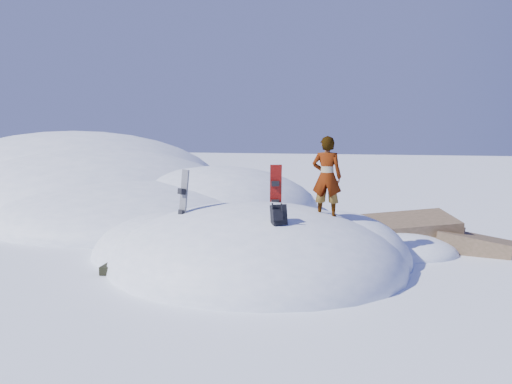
% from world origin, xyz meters
% --- Properties ---
extents(ground, '(120.00, 120.00, 0.00)m').
position_xyz_m(ground, '(0.00, 0.00, 0.00)').
color(ground, white).
rests_on(ground, ground).
extents(snow_mound, '(8.00, 6.00, 3.00)m').
position_xyz_m(snow_mound, '(-0.17, 0.24, 0.00)').
color(snow_mound, white).
rests_on(snow_mound, ground).
extents(snow_ridge, '(21.50, 18.50, 6.40)m').
position_xyz_m(snow_ridge, '(-10.43, 9.85, 0.00)').
color(snow_ridge, white).
rests_on(snow_ridge, ground).
extents(rock_outcrop, '(4.68, 4.41, 1.68)m').
position_xyz_m(rock_outcrop, '(3.72, 3.01, 0.01)').
color(rock_outcrop, brown).
rests_on(rock_outcrop, ground).
extents(snowboard_red, '(0.31, 0.24, 1.53)m').
position_xyz_m(snowboard_red, '(0.31, 0.80, 1.61)').
color(snowboard_red, red).
rests_on(snowboard_red, snow_mound).
extents(snowboard_dark, '(0.36, 0.35, 1.63)m').
position_xyz_m(snowboard_dark, '(-1.55, -0.57, 1.50)').
color(snowboard_dark, black).
rests_on(snowboard_dark, snow_mound).
extents(backpack, '(0.40, 0.44, 0.49)m').
position_xyz_m(backpack, '(0.84, -1.29, 1.48)').
color(backpack, black).
rests_on(backpack, snow_mound).
extents(gear_pile, '(0.90, 0.68, 0.24)m').
position_xyz_m(gear_pile, '(-2.75, -1.31, 0.12)').
color(gear_pile, black).
rests_on(gear_pile, ground).
extents(person, '(0.68, 0.46, 1.81)m').
position_xyz_m(person, '(1.64, 0.08, 2.15)').
color(person, slate).
rests_on(person, snow_mound).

